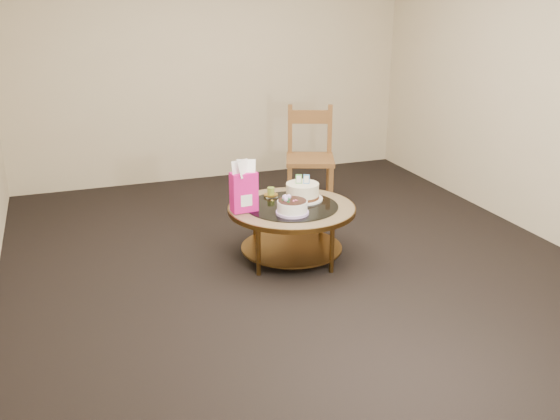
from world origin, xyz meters
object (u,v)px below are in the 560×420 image
object	(u,v)px
gift_bag	(244,186)
dining_chair	(310,157)
coffee_table	(292,215)
decorated_cake	(292,208)
cream_cake	(302,192)

from	to	relation	value
gift_bag	dining_chair	xyz separation A→B (m)	(1.02, 1.13, -0.15)
coffee_table	decorated_cake	xyz separation A→B (m)	(-0.06, -0.17, 0.13)
cream_cake	dining_chair	xyz separation A→B (m)	(0.49, 1.03, -0.02)
decorated_cake	cream_cake	bearing A→B (deg)	55.24
decorated_cake	gift_bag	size ratio (longest dim) A/B	0.63
gift_bag	coffee_table	bearing A→B (deg)	-6.47
cream_cake	decorated_cake	bearing A→B (deg)	-103.36
coffee_table	gift_bag	bearing A→B (deg)	177.79
decorated_cake	cream_cake	size ratio (longest dim) A/B	0.76
coffee_table	cream_cake	distance (m)	0.23
cream_cake	gift_bag	size ratio (longest dim) A/B	0.84
decorated_cake	cream_cake	world-z (taller)	cream_cake
coffee_table	gift_bag	size ratio (longest dim) A/B	2.55
decorated_cake	gift_bag	distance (m)	0.40
decorated_cake	coffee_table	bearing A→B (deg)	69.77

